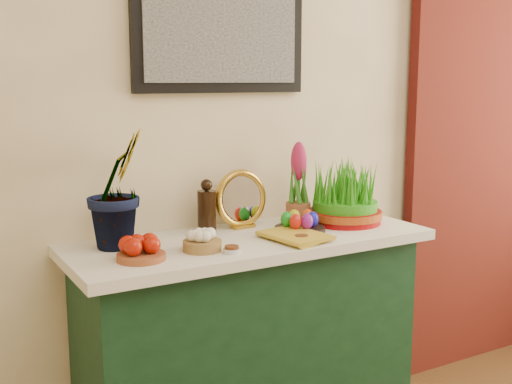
# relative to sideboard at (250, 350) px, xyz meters

# --- Properties ---
(sideboard) EXTENTS (1.30, 0.45, 0.85)m
(sideboard) POSITION_rel_sideboard_xyz_m (0.00, 0.00, 0.00)
(sideboard) COLOR #14391F
(sideboard) RESTS_ON ground
(tablecloth) EXTENTS (1.40, 0.55, 0.04)m
(tablecloth) POSITION_rel_sideboard_xyz_m (0.00, 0.00, 0.45)
(tablecloth) COLOR white
(tablecloth) RESTS_ON sideboard
(hyacinth_green) EXTENTS (0.37, 0.36, 0.56)m
(hyacinth_green) POSITION_rel_sideboard_xyz_m (-0.48, 0.10, 0.75)
(hyacinth_green) COLOR #347D22
(hyacinth_green) RESTS_ON tablecloth
(apple_bowl) EXTENTS (0.20, 0.20, 0.08)m
(apple_bowl) POSITION_rel_sideboard_xyz_m (-0.47, -0.11, 0.50)
(apple_bowl) COLOR brown
(apple_bowl) RESTS_ON tablecloth
(garlic_basket) EXTENTS (0.18, 0.18, 0.08)m
(garlic_basket) POSITION_rel_sideboard_xyz_m (-0.25, -0.10, 0.50)
(garlic_basket) COLOR olive
(garlic_basket) RESTS_ON tablecloth
(vinegar_cruet) EXTENTS (0.07, 0.07, 0.21)m
(vinegar_cruet) POSITION_rel_sideboard_xyz_m (-0.11, 0.14, 0.56)
(vinegar_cruet) COLOR black
(vinegar_cruet) RESTS_ON tablecloth
(mirror) EXTENTS (0.24, 0.08, 0.24)m
(mirror) POSITION_rel_sideboard_xyz_m (0.05, 0.15, 0.58)
(mirror) COLOR gold
(mirror) RESTS_ON tablecloth
(book) EXTENTS (0.20, 0.27, 0.03)m
(book) POSITION_rel_sideboard_xyz_m (0.03, -0.15, 0.48)
(book) COLOR gold
(book) RESTS_ON tablecloth
(spice_dish_left) EXTENTS (0.06, 0.06, 0.03)m
(spice_dish_left) POSITION_rel_sideboard_xyz_m (-0.17, -0.18, 0.48)
(spice_dish_left) COLOR silver
(spice_dish_left) RESTS_ON tablecloth
(spice_dish_right) EXTENTS (0.06, 0.06, 0.03)m
(spice_dish_right) POSITION_rel_sideboard_xyz_m (0.12, -0.17, 0.48)
(spice_dish_right) COLOR silver
(spice_dish_right) RESTS_ON tablecloth
(egg_plate) EXTENTS (0.24, 0.24, 0.08)m
(egg_plate) POSITION_rel_sideboard_xyz_m (0.21, -0.04, 0.50)
(egg_plate) COLOR black
(egg_plate) RESTS_ON tablecloth
(hyacinth_pink) EXTENTS (0.10, 0.10, 0.34)m
(hyacinth_pink) POSITION_rel_sideboard_xyz_m (0.30, 0.11, 0.62)
(hyacinth_pink) COLOR #995536
(hyacinth_pink) RESTS_ON tablecloth
(wheatgrass_sabzeh) EXTENTS (0.31, 0.31, 0.25)m
(wheatgrass_sabzeh) POSITION_rel_sideboard_xyz_m (0.46, 0.01, 0.58)
(wheatgrass_sabzeh) COLOR #920709
(wheatgrass_sabzeh) RESTS_ON tablecloth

